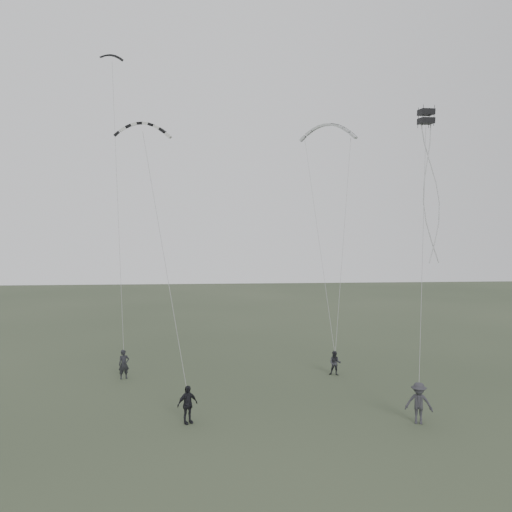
{
  "coord_description": "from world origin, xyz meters",
  "views": [
    {
      "loc": [
        -1.02,
        -22.68,
        8.37
      ],
      "look_at": [
        1.48,
        5.32,
        7.39
      ],
      "focal_mm": 35.0,
      "sensor_mm": 36.0,
      "label": 1
    }
  ],
  "objects": [
    {
      "name": "ground",
      "position": [
        0.0,
        0.0,
        0.0
      ],
      "size": [
        140.0,
        140.0,
        0.0
      ],
      "primitive_type": "plane",
      "color": "#303A28",
      "rests_on": "ground"
    },
    {
      "name": "flyer_left",
      "position": [
        -6.26,
        7.41,
        0.87
      ],
      "size": [
        0.74,
        0.63,
        1.73
      ],
      "primitive_type": "imported",
      "rotation": [
        0.0,
        0.0,
        0.4
      ],
      "color": "black",
      "rests_on": "ground"
    },
    {
      "name": "flyer_right",
      "position": [
        6.5,
        7.04,
        0.74
      ],
      "size": [
        0.87,
        0.78,
        1.49
      ],
      "primitive_type": "imported",
      "rotation": [
        0.0,
        0.0,
        -0.35
      ],
      "color": "#25262B",
      "rests_on": "ground"
    },
    {
      "name": "flyer_center",
      "position": [
        -2.13,
        -0.18,
        0.86
      ],
      "size": [
        1.08,
        0.89,
        1.72
      ],
      "primitive_type": "imported",
      "rotation": [
        0.0,
        0.0,
        0.55
      ],
      "color": "black",
      "rests_on": "ground"
    },
    {
      "name": "flyer_far",
      "position": [
        8.3,
        -1.14,
        0.93
      ],
      "size": [
        1.38,
        1.09,
        1.87
      ],
      "primitive_type": "imported",
      "rotation": [
        0.0,
        0.0,
        -0.38
      ],
      "color": "#2B2B30",
      "rests_on": "ground"
    },
    {
      "name": "kite_dark_small",
      "position": [
        -7.3,
        10.15,
        20.03
      ],
      "size": [
        1.51,
        1.03,
        0.57
      ],
      "primitive_type": null,
      "rotation": [
        0.25,
        0.0,
        0.39
      ],
      "color": "black",
      "rests_on": "flyer_left"
    },
    {
      "name": "kite_pale_large",
      "position": [
        7.51,
        13.62,
        16.74
      ],
      "size": [
        4.38,
        2.73,
        1.86
      ],
      "primitive_type": null,
      "rotation": [
        0.19,
        0.0,
        -0.38
      ],
      "color": "#A7AAAC",
      "rests_on": "flyer_right"
    },
    {
      "name": "kite_striped",
      "position": [
        -4.57,
        3.84,
        14.37
      ],
      "size": [
        2.98,
        1.14,
        1.28
      ],
      "primitive_type": null,
      "rotation": [
        0.21,
        0.0,
        0.06
      ],
      "color": "black",
      "rests_on": "flyer_center"
    },
    {
      "name": "kite_box",
      "position": [
        9.8,
        1.84,
        14.53
      ],
      "size": [
        0.69,
        0.74,
        0.78
      ],
      "primitive_type": null,
      "rotation": [
        0.08,
        0.0,
        0.02
      ],
      "color": "black",
      "rests_on": "flyer_far"
    }
  ]
}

